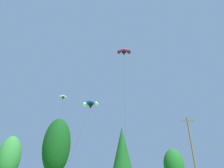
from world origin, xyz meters
TOP-DOWN VIEW (x-y plane):
  - treeline_tree_b at (-25.53, 45.46)m, footprint 5.06×5.06m
  - treeline_tree_c at (-13.49, 43.60)m, footprint 5.92×5.92m
  - treeline_tree_d at (0.51, 46.25)m, footprint 4.57×4.57m
  - treeline_tree_e at (10.99, 46.09)m, footprint 4.08×4.08m
  - utility_pole at (12.80, 35.74)m, footprint 2.20×0.26m
  - parafoil_kite_high_blue_white at (-6.20, 42.91)m, footprint 4.17×19.55m
  - parafoil_kite_mid_magenta at (2.74, 31.83)m, footprint 2.74×12.39m
  - parafoil_kite_far_white at (-12.87, 42.58)m, footprint 9.75×19.37m

SIDE VIEW (x-z plane):
  - treeline_tree_e at x=10.99m, z-range 0.89..9.33m
  - utility_pole at x=12.80m, z-range 0.27..12.35m
  - treeline_tree_b at x=-25.53m, z-range 1.27..13.35m
  - treeline_tree_d at x=0.51m, z-range 1.71..15.21m
  - treeline_tree_c at x=-13.49m, z-range 1.61..16.88m
  - parafoil_kite_high_blue_white at x=-6.20m, z-range 9.36..26.90m
  - parafoil_kite_far_white at x=-12.87m, z-range 10.61..29.71m
  - parafoil_kite_mid_magenta at x=2.74m, z-range 12.45..35.34m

